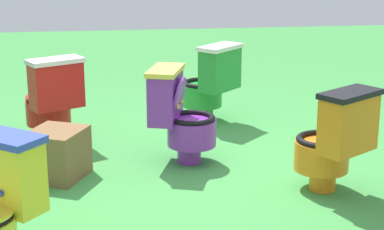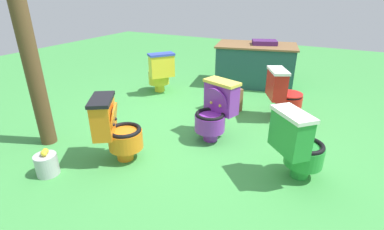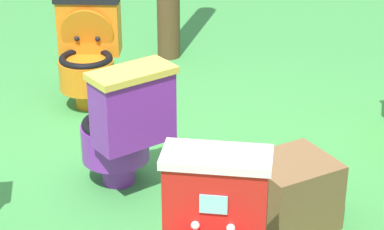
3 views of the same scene
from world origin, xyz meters
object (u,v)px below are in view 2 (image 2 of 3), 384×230
at_px(toilet_orange, 116,129).
at_px(toilet_green, 298,145).
at_px(toilet_red, 283,94).
at_px(toilet_yellow, 160,72).
at_px(toilet_purple, 215,110).
at_px(small_crate, 225,99).
at_px(wooden_post, 29,53).
at_px(lemon_bucket, 47,164).
at_px(vendor_table, 255,64).

bearing_deg(toilet_orange, toilet_green, 73.71).
bearing_deg(toilet_red, toilet_yellow, -121.47).
bearing_deg(toilet_red, toilet_purple, -59.41).
xyz_separation_m(toilet_purple, toilet_yellow, (-1.55, 1.13, -0.00)).
xyz_separation_m(toilet_red, toilet_green, (0.42, -1.39, 0.00)).
height_order(toilet_orange, small_crate, toilet_orange).
xyz_separation_m(toilet_orange, toilet_yellow, (-0.81, 2.08, -0.00)).
xyz_separation_m(wooden_post, lemon_bucket, (0.57, -0.45, -0.97)).
xyz_separation_m(toilet_green, lemon_bucket, (-2.22, -1.10, -0.26)).
height_order(toilet_yellow, lemon_bucket, toilet_yellow).
relative_size(vendor_table, small_crate, 4.09).
relative_size(small_crate, lemon_bucket, 1.43).
bearing_deg(toilet_green, toilet_purple, -156.29).
bearing_deg(toilet_purple, lemon_bucket, 69.44).
xyz_separation_m(toilet_green, toilet_yellow, (-2.58, 1.53, -0.00)).
bearing_deg(vendor_table, small_crate, -90.53).
xyz_separation_m(vendor_table, wooden_post, (-1.56, -3.43, 0.70)).
bearing_deg(wooden_post, toilet_yellow, 84.56).
bearing_deg(small_crate, toilet_green, -46.24).
xyz_separation_m(vendor_table, small_crate, (-0.01, -1.48, -0.22)).
relative_size(toilet_orange, wooden_post, 0.33).
xyz_separation_m(toilet_purple, vendor_table, (-0.20, 2.38, 0.02)).
height_order(toilet_red, wooden_post, wooden_post).
height_order(toilet_purple, small_crate, toilet_purple).
bearing_deg(toilet_purple, toilet_yellow, -18.22).
bearing_deg(toilet_red, small_crate, -111.63).
height_order(toilet_orange, vendor_table, vendor_table).
bearing_deg(toilet_yellow, vendor_table, -9.02).
xyz_separation_m(toilet_yellow, vendor_table, (1.35, 1.25, 0.02)).
distance_m(toilet_green, toilet_yellow, 3.00).
bearing_deg(toilet_green, lemon_bucket, -108.85).
distance_m(toilet_orange, toilet_yellow, 2.23).
distance_m(toilet_green, lemon_bucket, 2.49).
bearing_deg(toilet_yellow, small_crate, -61.56).
height_order(toilet_purple, toilet_orange, same).
distance_m(vendor_table, small_crate, 1.50).
distance_m(toilet_purple, vendor_table, 2.39).
height_order(toilet_orange, lemon_bucket, toilet_orange).
relative_size(toilet_purple, wooden_post, 0.33).
relative_size(vendor_table, lemon_bucket, 5.85).
relative_size(toilet_red, vendor_table, 0.45).
bearing_deg(toilet_green, toilet_red, 151.48).
bearing_deg(toilet_red, lemon_bucket, -63.61).
xyz_separation_m(toilet_green, wooden_post, (-2.79, -0.65, 0.72)).
xyz_separation_m(vendor_table, lemon_bucket, (-0.99, -3.88, -0.28)).
height_order(toilet_purple, vendor_table, vendor_table).
bearing_deg(toilet_orange, toilet_red, 111.50).
relative_size(toilet_red, small_crate, 1.84).
distance_m(wooden_post, lemon_bucket, 1.21).
bearing_deg(toilet_orange, wooden_post, -117.94).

